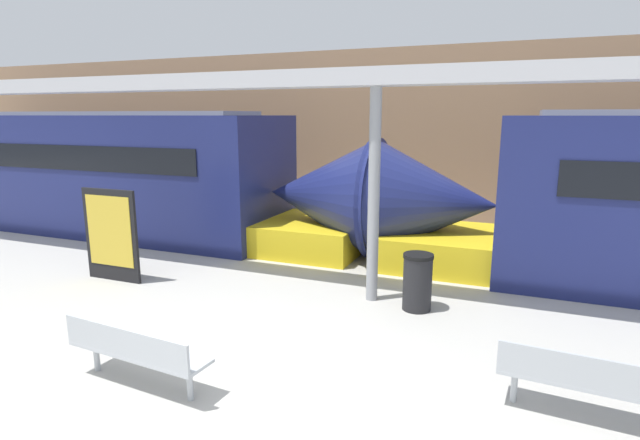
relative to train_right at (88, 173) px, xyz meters
The scene contains 9 objects.
ground_plane 10.57m from the train_right, 39.04° to the right, with size 60.00×60.00×0.00m, color #B2AFA8.
station_wall 9.17m from the train_right, 26.94° to the left, with size 56.00×0.20×5.00m, color #937051.
train_right is the anchor object (origin of this frame).
bench_near 9.73m from the train_right, 41.24° to the right, with size 1.88×0.59×0.78m.
bench_far 13.17m from the train_right, 23.23° to the right, with size 1.83×0.57×0.78m.
trash_bin 10.27m from the train_right, 15.77° to the right, with size 0.49×0.49×0.93m.
poster_board 5.45m from the train_right, 39.91° to the right, with size 1.22×0.07×1.77m.
support_column_near 9.40m from the train_right, 16.16° to the right, with size 0.19×0.19×3.56m, color gray.
canopy_beam 9.64m from the train_right, 16.16° to the right, with size 28.00×0.60×0.28m, color #B7B7BC.
Camera 1 is at (3.11, -3.89, 3.11)m, focal length 28.00 mm.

